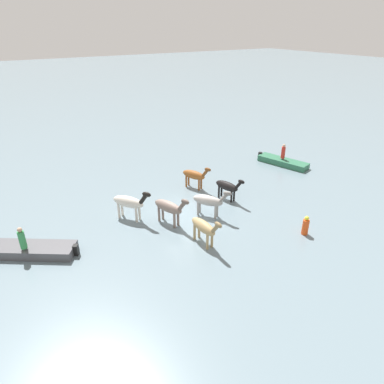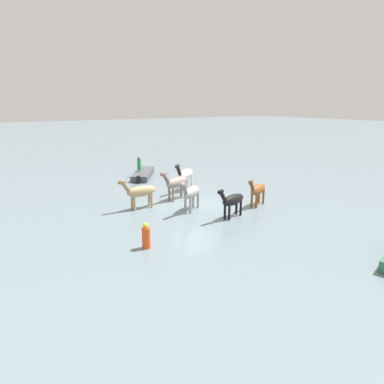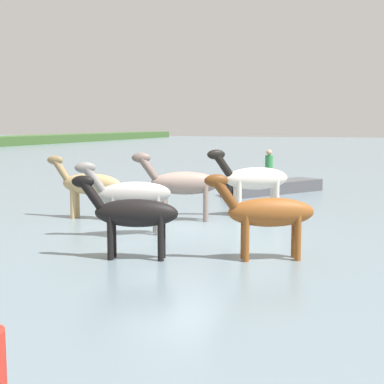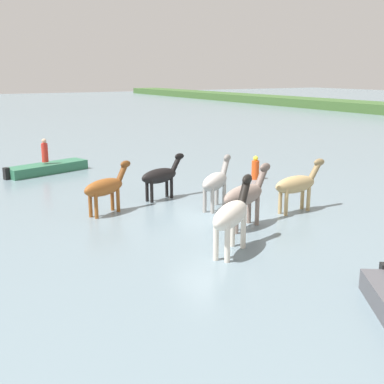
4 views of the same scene
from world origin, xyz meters
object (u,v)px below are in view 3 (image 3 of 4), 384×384
Objects in this scene: horse_chestnut_trailing at (267,213)px; person_helmsman_aft at (269,165)px; boat_skiff_near at (273,189)px; horse_pinto_flank at (131,195)px; horse_dun_straggler at (182,183)px; horse_dark_mare at (254,179)px; horse_lead at (89,184)px; horse_mid_herd at (132,213)px.

horse_chestnut_trailing reaches higher than person_helmsman_aft.
person_helmsman_aft is at bearing 76.41° from boat_skiff_near.
boat_skiff_near is 1.02m from person_helmsman_aft.
horse_dun_straggler is at bearing -134.80° from horse_pinto_flank.
horse_dark_mare is 6.03m from person_helmsman_aft.
horse_chestnut_trailing is (-3.26, -6.12, -0.04)m from horse_lead.
horse_lead is at bearing -73.45° from horse_pinto_flank.
horse_lead is 1.07× the size of horse_chestnut_trailing.
horse_dark_mare reaches higher than horse_pinto_flank.
horse_pinto_flank is 0.49× the size of boat_skiff_near.
boat_skiff_near is (12.21, -0.47, -0.80)m from horse_mid_herd.
horse_chestnut_trailing is at bearing 72.46° from horse_dark_mare.
horse_dun_straggler is at bearing -96.68° from horse_mid_herd.
horse_dark_mare reaches higher than horse_dun_straggler.
horse_lead is at bearing 155.96° from person_helmsman_aft.
horse_dark_mare reaches higher than horse_lead.
horse_dark_mare is (6.48, -1.03, 0.16)m from horse_mid_herd.
horse_pinto_flank is 0.92× the size of horse_lead.
horse_dun_straggler reaches higher than boat_skiff_near.
horse_mid_herd is 1.91× the size of person_helmsman_aft.
horse_pinto_flank is 10.10m from boat_skiff_near.
horse_dun_straggler is 5.11m from horse_chestnut_trailing.
person_helmsman_aft is at bearing -116.36° from horse_dark_mare.
horse_mid_herd is 6.56m from horse_dark_mare.
horse_lead reaches higher than person_helmsman_aft.
person_helmsman_aft is (10.18, -1.40, 0.09)m from horse_pinto_flank.
horse_dark_mare is at bearing -172.50° from person_helmsman_aft.
horse_lead is at bearing -65.25° from horse_mid_herd.
horse_pinto_flank is at bearing -78.18° from horse_mid_herd.
horse_mid_herd is 0.94× the size of horse_dark_mare.
person_helmsman_aft is (12.45, -0.25, 0.17)m from horse_mid_herd.
horse_chestnut_trailing is at bearing -176.45° from horse_mid_herd.
horse_pinto_flank is 0.98× the size of horse_chestnut_trailing.
horse_dark_mare is (4.20, -2.18, 0.09)m from horse_pinto_flank.
horse_mid_herd is 1.00× the size of horse_chestnut_trailing.
horse_chestnut_trailing is at bearing 148.21° from horse_lead.
horse_chestnut_trailing is (-3.84, -3.36, -0.11)m from horse_dun_straggler.
boat_skiff_near is at bearing -118.58° from horse_dun_straggler.
horse_dark_mare is at bearing -140.53° from boat_skiff_near.
horse_dark_mare is (1.74, -1.73, 0.03)m from horse_dun_straggler.
horse_dark_mare reaches higher than boat_skiff_near.
horse_dark_mare is at bearing -151.75° from horse_pinto_flank.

